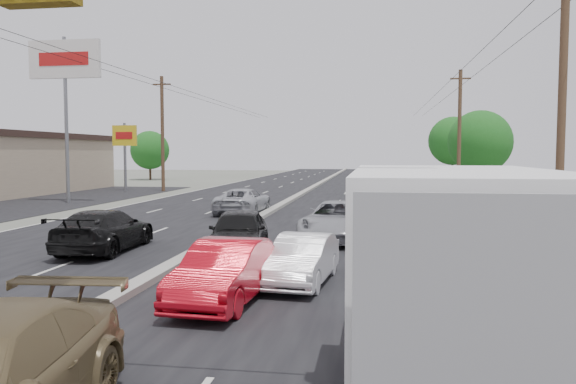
# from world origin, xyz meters

# --- Properties ---
(road_surface) EXTENTS (20.00, 160.00, 0.02)m
(road_surface) POSITION_xyz_m (0.00, 30.00, 0.00)
(road_surface) COLOR black
(road_surface) RESTS_ON ground
(center_median) EXTENTS (0.50, 160.00, 0.20)m
(center_median) POSITION_xyz_m (0.00, 30.00, 0.10)
(center_median) COLOR gray
(center_median) RESTS_ON ground
(parking_lot) EXTENTS (10.00, 42.00, 0.02)m
(parking_lot) POSITION_xyz_m (-17.00, 25.00, 0.00)
(parking_lot) COLOR black
(parking_lot) RESTS_ON ground
(utility_pole_left_c) EXTENTS (1.60, 0.30, 10.00)m
(utility_pole_left_c) POSITION_xyz_m (-12.50, 40.00, 5.11)
(utility_pole_left_c) COLOR #422D1E
(utility_pole_left_c) RESTS_ON ground
(utility_pole_right_b) EXTENTS (1.60, 0.30, 10.00)m
(utility_pole_right_b) POSITION_xyz_m (12.50, 15.00, 5.11)
(utility_pole_right_b) COLOR #422D1E
(utility_pole_right_b) RESTS_ON ground
(utility_pole_right_c) EXTENTS (1.60, 0.30, 10.00)m
(utility_pole_right_c) POSITION_xyz_m (12.50, 40.00, 5.11)
(utility_pole_right_c) COLOR #422D1E
(utility_pole_right_c) RESTS_ON ground
(pole_sign_billboard) EXTENTS (5.00, 0.25, 11.00)m
(pole_sign_billboard) POSITION_xyz_m (-14.50, 28.00, 8.87)
(pole_sign_billboard) COLOR slate
(pole_sign_billboard) RESTS_ON ground
(pole_sign_far) EXTENTS (2.20, 0.25, 6.00)m
(pole_sign_far) POSITION_xyz_m (-16.00, 40.00, 4.41)
(pole_sign_far) COLOR slate
(pole_sign_far) RESTS_ON ground
(tree_left_far) EXTENTS (4.80, 4.80, 6.12)m
(tree_left_far) POSITION_xyz_m (-22.00, 60.00, 3.72)
(tree_left_far) COLOR #382619
(tree_left_far) RESTS_ON ground
(tree_right_mid) EXTENTS (5.60, 5.60, 7.14)m
(tree_right_mid) POSITION_xyz_m (15.00, 45.00, 4.34)
(tree_right_mid) COLOR #382619
(tree_right_mid) RESTS_ON ground
(tree_right_far) EXTENTS (6.40, 6.40, 8.16)m
(tree_right_far) POSITION_xyz_m (16.00, 70.00, 4.96)
(tree_right_far) COLOR #382619
(tree_right_far) RESTS_ON ground
(box_truck) EXTENTS (2.25, 6.29, 3.19)m
(box_truck) POSITION_xyz_m (6.70, 0.45, 1.64)
(box_truck) COLOR black
(box_truck) RESTS_ON ground
(red_sedan) EXTENTS (1.74, 4.27, 1.38)m
(red_sedan) POSITION_xyz_m (2.49, 5.31, 0.69)
(red_sedan) COLOR red
(red_sedan) RESTS_ON ground
(queue_car_a) EXTENTS (2.36, 4.66, 1.52)m
(queue_car_a) POSITION_xyz_m (1.40, 11.02, 0.76)
(queue_car_a) COLOR black
(queue_car_a) RESTS_ON ground
(queue_car_b) EXTENTS (1.68, 3.89, 1.24)m
(queue_car_b) POSITION_xyz_m (3.98, 7.39, 0.62)
(queue_car_b) COLOR white
(queue_car_b) RESTS_ON ground
(queue_car_c) EXTENTS (2.89, 5.53, 1.49)m
(queue_car_c) POSITION_xyz_m (4.41, 14.83, 0.74)
(queue_car_c) COLOR #999AA0
(queue_car_c) RESTS_ON ground
(queue_car_d) EXTENTS (2.87, 5.58, 1.55)m
(queue_car_d) POSITION_xyz_m (9.60, 6.33, 0.77)
(queue_car_d) COLOR #101C52
(queue_car_d) RESTS_ON ground
(queue_car_e) EXTENTS (1.90, 4.07, 1.35)m
(queue_car_e) POSITION_xyz_m (7.00, 13.42, 0.68)
(queue_car_e) COLOR maroon
(queue_car_e) RESTS_ON ground
(oncoming_near) EXTENTS (2.20, 5.04, 1.44)m
(oncoming_near) POSITION_xyz_m (-3.33, 11.07, 0.72)
(oncoming_near) COLOR black
(oncoming_near) RESTS_ON ground
(oncoming_far) EXTENTS (2.42, 5.08, 1.40)m
(oncoming_far) POSITION_xyz_m (-1.40, 23.45, 0.70)
(oncoming_far) COLOR #A5A6AC
(oncoming_far) RESTS_ON ground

